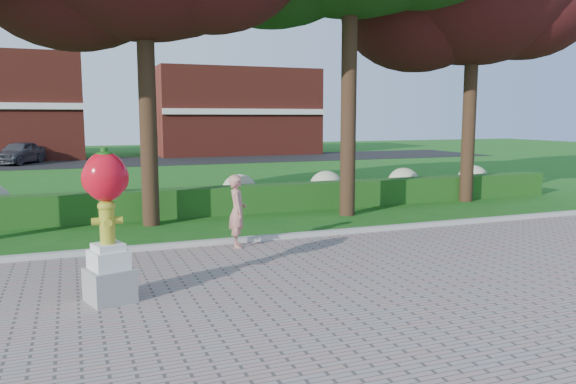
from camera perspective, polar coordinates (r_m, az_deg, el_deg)
name	(u,v)px	position (r m, az deg, el deg)	size (l,w,h in m)	color
ground	(313,278)	(10.04, 2.51, -8.68)	(100.00, 100.00, 0.00)	#1A5916
walkway	(457,371)	(6.80, 16.82, -17.04)	(40.00, 14.00, 0.04)	gray
curb	(259,239)	(12.74, -2.92, -4.81)	(40.00, 0.18, 0.15)	#ADADA5
lawn_hedge	(216,201)	(16.47, -7.30, -0.88)	(24.00, 0.70, 0.80)	#1A4D16
hydrangea_row	(226,190)	(17.55, -6.28, 0.16)	(20.10, 1.10, 0.99)	#A4A67F
street	(137,161)	(37.13, -15.13, 3.03)	(50.00, 8.00, 0.02)	black
building_right	(232,112)	(44.44, -5.72, 8.09)	(12.00, 8.00, 6.40)	maroon
hydrant_sculpture	(107,221)	(8.80, -17.90, -2.85)	(0.79, 0.79, 2.33)	gray
woman	(237,211)	(12.05, -5.16, -1.94)	(0.57, 0.37, 1.57)	tan
parked_car	(19,152)	(37.36, -25.64, 3.64)	(1.62, 4.03, 1.37)	#46484F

